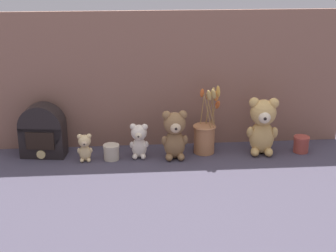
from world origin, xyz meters
The scene contains 10 objects.
ground_plane centered at (0.00, 0.00, 0.00)m, with size 4.00×4.00×0.00m, color #3D3847.
backdrop_wall centered at (0.00, 0.17, 0.33)m, with size 1.75×0.02×0.66m.
teddy_bear_large centered at (0.45, 0.01, 0.14)m, with size 0.15×0.14×0.28m.
teddy_bear_medium centered at (0.03, -0.02, 0.12)m, with size 0.12×0.12×0.23m.
teddy_bear_small centered at (-0.14, 0.00, 0.09)m, with size 0.09×0.09×0.17m.
teddy_bear_tiny centered at (-0.39, -0.01, 0.07)m, with size 0.07×0.07×0.13m.
flower_vase centered at (0.18, 0.04, 0.10)m, with size 0.13×0.14×0.34m.
vintage_radio centered at (-0.58, 0.06, 0.12)m, with size 0.22×0.13×0.25m.
decorative_tin_tall centered at (0.64, 0.01, 0.04)m, with size 0.08×0.08×0.08m.
decorative_tin_short centered at (-0.27, -0.01, 0.04)m, with size 0.08×0.08×0.07m.
Camera 1 is at (-0.18, -2.23, 0.96)m, focal length 55.00 mm.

